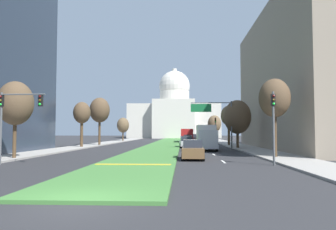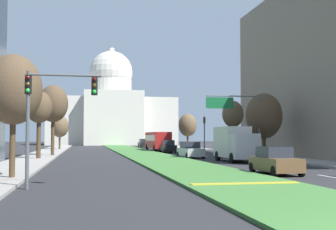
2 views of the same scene
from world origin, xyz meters
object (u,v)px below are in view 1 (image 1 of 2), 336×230
object	(u,v)px
traffic_light_far_right	(215,127)
street_tree_right_far	(229,116)
street_tree_right_mid	(237,117)
sedan_lead_stopped	(193,150)
sedan_midblock	(186,142)
sedan_distant	(188,140)
city_bus	(187,134)
overhead_guide_sign	(216,115)
box_truck_delivery	(206,137)
street_tree_left_near	(15,104)
traffic_light_near_right	(273,118)
capitol_building	(174,115)
traffic_light_near_left	(13,112)
sedan_very_far	(187,137)
street_tree_right_distant	(214,124)
street_tree_left_far	(100,110)
street_tree_right_near	(275,98)
sedan_far_horizon	(196,138)
street_tree_left_distant	(123,125)
street_tree_left_mid	(82,113)

from	to	relation	value
traffic_light_far_right	street_tree_right_far	world-z (taller)	street_tree_right_far
street_tree_right_mid	sedan_lead_stopped	xyz separation A→B (m)	(-6.72, -17.47, -3.61)
street_tree_right_mid	sedan_midblock	distance (m)	8.51
sedan_distant	city_bus	distance (m)	8.43
overhead_guide_sign	box_truck_delivery	world-z (taller)	overhead_guide_sign
sedan_distant	street_tree_left_near	bearing A→B (deg)	-112.77
traffic_light_near_right	capitol_building	bearing A→B (deg)	95.34
street_tree_right_far	street_tree_right_mid	bearing A→B (deg)	-91.41
traffic_light_near_right	street_tree_left_near	bearing A→B (deg)	169.07
traffic_light_near_left	city_bus	world-z (taller)	traffic_light_near_left
traffic_light_far_right	box_truck_delivery	world-z (taller)	traffic_light_far_right
street_tree_left_near	city_bus	size ratio (longest dim) A/B	0.61
sedan_midblock	sedan_very_far	xyz separation A→B (m)	(0.52, 41.71, 0.03)
street_tree_right_far	street_tree_right_distant	bearing A→B (deg)	90.18
street_tree_left_far	box_truck_delivery	world-z (taller)	street_tree_left_far
traffic_light_near_right	street_tree_right_far	size ratio (longest dim) A/B	0.76
sedan_midblock	overhead_guide_sign	bearing A→B (deg)	-46.88
street_tree_right_near	box_truck_delivery	world-z (taller)	street_tree_right_near
sedan_distant	box_truck_delivery	bearing A→B (deg)	-84.84
traffic_light_near_right	sedan_far_horizon	distance (m)	55.48
sedan_midblock	box_truck_delivery	world-z (taller)	box_truck_delivery
box_truck_delivery	street_tree_left_near	bearing A→B (deg)	-140.80
street_tree_left_near	box_truck_delivery	size ratio (longest dim) A/B	1.05
overhead_guide_sign	sedan_distant	world-z (taller)	overhead_guide_sign
sedan_very_far	box_truck_delivery	xyz separation A→B (m)	(1.93, -48.96, 0.84)
overhead_guide_sign	sedan_distant	size ratio (longest dim) A/B	1.52
street_tree_right_mid	street_tree_left_distant	distance (m)	40.55
traffic_light_far_right	street_tree_right_distant	size ratio (longest dim) A/B	0.81
street_tree_left_near	sedan_lead_stopped	bearing A→B (deg)	2.94
traffic_light_far_right	street_tree_right_mid	size ratio (longest dim) A/B	0.77
traffic_light_far_right	overhead_guide_sign	distance (m)	20.03
traffic_light_far_right	overhead_guide_sign	size ratio (longest dim) A/B	0.80
street_tree_right_near	street_tree_right_mid	size ratio (longest dim) A/B	1.06
traffic_light_near_right	box_truck_delivery	world-z (taller)	traffic_light_near_right
street_tree_left_mid	street_tree_right_distant	bearing A→B (deg)	55.19
traffic_light_near_left	overhead_guide_sign	distance (m)	27.28
traffic_light_far_right	box_truck_delivery	xyz separation A→B (m)	(-3.42, -22.90, -1.64)
street_tree_right_mid	street_tree_right_distant	world-z (taller)	street_tree_right_mid
traffic_light_near_left	street_tree_left_distant	xyz separation A→B (m)	(-2.51, 56.53, 0.17)
traffic_light_far_right	street_tree_right_distant	distance (m)	16.36
street_tree_right_near	box_truck_delivery	distance (m)	13.49
street_tree_right_mid	street_tree_right_distant	bearing A→B (deg)	89.70
overhead_guide_sign	street_tree_right_far	size ratio (longest dim) A/B	0.96
overhead_guide_sign	street_tree_right_near	bearing A→B (deg)	-75.85
sedan_midblock	sedan_very_far	world-z (taller)	sedan_very_far
overhead_guide_sign	street_tree_left_mid	distance (m)	19.82
street_tree_left_far	sedan_distant	world-z (taller)	street_tree_left_far
box_truck_delivery	sedan_distant	bearing A→B (deg)	95.16
street_tree_left_mid	sedan_lead_stopped	xyz separation A→B (m)	(15.88, -19.75, -4.31)
street_tree_left_near	street_tree_right_mid	world-z (taller)	street_tree_right_mid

